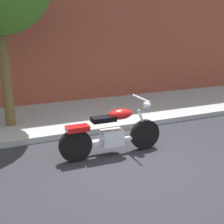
{
  "coord_description": "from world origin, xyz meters",
  "views": [
    {
      "loc": [
        -2.25,
        -4.77,
        2.51
      ],
      "look_at": [
        -0.04,
        0.28,
        0.91
      ],
      "focal_mm": 46.6,
      "sensor_mm": 36.0,
      "label": 1
    }
  ],
  "objects": [
    {
      "name": "ground_plane",
      "position": [
        0.0,
        0.0,
        0.0
      ],
      "size": [
        60.0,
        60.0,
        0.0
      ],
      "primitive_type": "plane",
      "color": "#28282D"
    },
    {
      "name": "sidewalk",
      "position": [
        0.0,
        3.03,
        0.07
      ],
      "size": [
        20.3,
        3.04,
        0.14
      ],
      "primitive_type": "cube",
      "color": "#9E9E9E",
      "rests_on": "ground"
    },
    {
      "name": "motorcycle",
      "position": [
        -0.04,
        0.28,
        0.47
      ],
      "size": [
        2.18,
        0.7,
        1.15
      ],
      "color": "black",
      "rests_on": "ground"
    }
  ]
}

